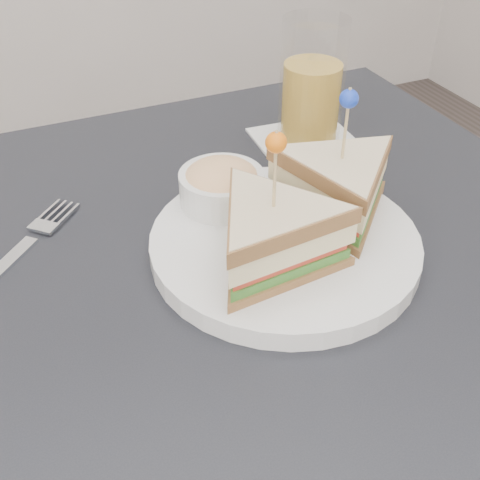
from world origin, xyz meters
TOP-DOWN VIEW (x-y plane):
  - table at (0.00, 0.00)m, footprint 0.80×0.80m
  - plate_meal at (0.07, 0.04)m, footprint 0.34×0.34m
  - cutlery_fork at (-0.16, 0.14)m, footprint 0.15×0.15m
  - drink_set at (0.19, 0.22)m, footprint 0.13×0.13m

SIDE VIEW (x-z plane):
  - table at x=0.00m, z-range 0.30..1.05m
  - cutlery_fork at x=-0.16m, z-range 0.75..0.76m
  - plate_meal at x=0.07m, z-range 0.72..0.87m
  - drink_set at x=0.19m, z-range 0.74..0.89m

